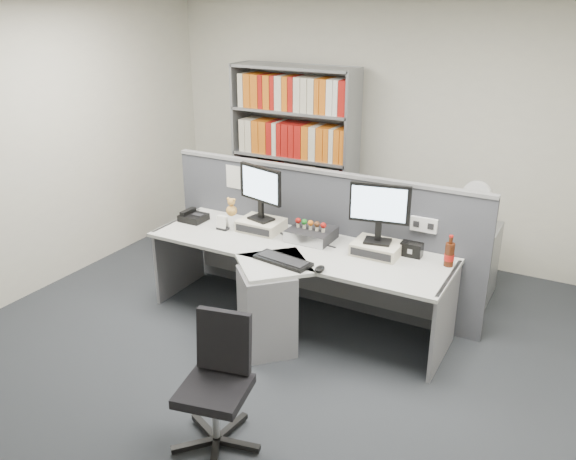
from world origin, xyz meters
The scene contains 21 objects.
ground centered at (0.00, 0.00, 0.00)m, with size 5.50×5.50×0.00m, color #32353B.
room_shell centered at (0.00, 0.00, 1.79)m, with size 5.04×5.54×2.72m.
partition centered at (0.00, 1.25, 0.65)m, with size 3.00×0.08×1.27m.
desk centered at (0.00, 0.60, 0.46)m, with size 2.60×1.20×0.72m.
monitor_riser_left centered at (-0.45, 0.98, 0.77)m, with size 0.38×0.31×0.10m.
monitor_riser_right centered at (0.65, 0.98, 0.77)m, with size 0.38×0.31×0.10m.
monitor_left centered at (-0.45, 0.98, 1.11)m, with size 0.47×0.20×0.49m.
monitor_right centered at (0.65, 0.98, 1.11)m, with size 0.48×0.19×0.49m.
desktop_pc centered at (0.04, 0.99, 0.77)m, with size 0.37×0.33×0.10m.
figurines centered at (0.04, 0.98, 0.87)m, with size 0.29×0.05×0.09m.
keyboard centered at (0.05, 0.47, 0.74)m, with size 0.50×0.25×0.03m.
mouse centered at (0.38, 0.45, 0.74)m, with size 0.07×0.11×0.04m, color black.
desk_phone centered at (-1.14, 0.88, 0.76)m, with size 0.23×0.21×0.10m.
desk_calendar centered at (-0.77, 0.83, 0.77)m, with size 0.11×0.08×0.13m.
plush_toy centered at (-0.74, 0.93, 0.89)m, with size 0.10×0.10×0.17m.
speaker centered at (0.91, 1.07, 0.78)m, with size 0.17×0.10×0.11m, color black.
cola_bottle centered at (1.22, 1.03, 0.82)m, with size 0.08×0.08×0.25m.
shelving_unit centered at (-0.90, 2.44, 0.98)m, with size 1.41×0.40×2.00m.
filing_cabinet centered at (1.20, 1.99, 0.35)m, with size 0.45×0.61×0.70m.
desk_fan centered at (1.20, 1.99, 0.98)m, with size 0.27×0.16×0.45m.
office_chair centered at (0.26, -0.75, 0.46)m, with size 0.56×0.56×0.85m.
Camera 1 is at (2.13, -3.25, 2.68)m, focal length 36.97 mm.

